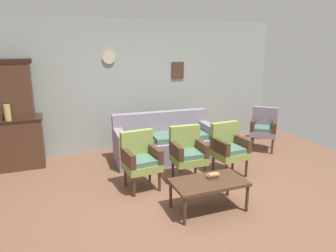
{
  "coord_description": "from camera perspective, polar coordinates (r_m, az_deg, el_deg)",
  "views": [
    {
      "loc": [
        -1.72,
        -3.69,
        2.2
      ],
      "look_at": [
        0.08,
        1.03,
        0.85
      ],
      "focal_mm": 32.71,
      "sensor_mm": 36.0,
      "label": 1
    }
  ],
  "objects": [
    {
      "name": "book_stack_on_table",
      "position": [
        4.31,
        8.33,
        -9.12
      ],
      "size": [
        0.16,
        0.11,
        0.07
      ],
      "color": "#AB6D56",
      "rests_on": "coffee_table"
    },
    {
      "name": "armchair_row_middle",
      "position": [
        5.06,
        3.7,
        -4.71
      ],
      "size": [
        0.54,
        0.51,
        0.9
      ],
      "color": "#849947",
      "rests_on": "ground"
    },
    {
      "name": "side_cabinet",
      "position": [
        6.24,
        -27.23,
        -2.88
      ],
      "size": [
        1.16,
        0.55,
        0.93
      ],
      "color": "#472D1E",
      "rests_on": "ground"
    },
    {
      "name": "floral_couch",
      "position": [
        6.01,
        -0.61,
        -3.18
      ],
      "size": [
        1.97,
        0.88,
        0.9
      ],
      "color": "gray",
      "rests_on": "ground"
    },
    {
      "name": "armchair_near_cabinet",
      "position": [
        5.36,
        11.27,
        -3.81
      ],
      "size": [
        0.55,
        0.53,
        0.9
      ],
      "color": "#849947",
      "rests_on": "ground"
    },
    {
      "name": "vase_on_cabinet",
      "position": [
        5.91,
        -27.74,
        2.2
      ],
      "size": [
        0.11,
        0.11,
        0.28
      ],
      "primitive_type": "cylinder",
      "color": "tan",
      "rests_on": "side_cabinet"
    },
    {
      "name": "wall_back_with_decor",
      "position": [
        6.6,
        -5.62,
        7.53
      ],
      "size": [
        6.4,
        0.09,
        2.7
      ],
      "color": "#939E99",
      "rests_on": "ground"
    },
    {
      "name": "coffee_table",
      "position": [
        4.24,
        7.61,
        -10.64
      ],
      "size": [
        1.0,
        0.56,
        0.42
      ],
      "color": "#472D1E",
      "rests_on": "ground"
    },
    {
      "name": "armchair_near_couch_end",
      "position": [
        4.78,
        -5.13,
        -5.92
      ],
      "size": [
        0.57,
        0.54,
        0.9
      ],
      "color": "#849947",
      "rests_on": "ground"
    },
    {
      "name": "ground_plane",
      "position": [
        4.63,
        3.76,
        -13.45
      ],
      "size": [
        7.68,
        7.68,
        0.0
      ],
      "primitive_type": "plane",
      "color": "brown"
    },
    {
      "name": "wingback_chair_by_fireplace",
      "position": [
        6.82,
        17.39,
        -0.16
      ],
      "size": [
        0.71,
        0.71,
        0.9
      ],
      "color": "gray",
      "rests_on": "ground"
    },
    {
      "name": "floor_vase_by_wall",
      "position": [
        7.66,
        16.64,
        -0.05
      ],
      "size": [
        0.18,
        0.18,
        0.6
      ],
      "primitive_type": "cylinder",
      "color": "brown",
      "rests_on": "ground"
    },
    {
      "name": "cabinet_upper_hutch",
      "position": [
        6.11,
        -28.25,
        6.17
      ],
      "size": [
        0.99,
        0.38,
        1.03
      ],
      "color": "#472D1E",
      "rests_on": "side_cabinet"
    }
  ]
}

